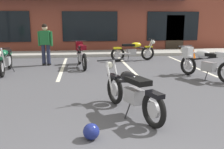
# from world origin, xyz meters

# --- Properties ---
(ground_plane) EXTENTS (80.00, 80.00, 0.00)m
(ground_plane) POSITION_xyz_m (0.00, 3.66, 0.00)
(ground_plane) COLOR #47474C
(sidewalk_kerb) EXTENTS (22.00, 1.80, 0.14)m
(sidewalk_kerb) POSITION_xyz_m (0.00, 11.31, 0.07)
(sidewalk_kerb) COLOR #A8A59E
(sidewalk_kerb) RESTS_ON ground_plane
(brick_storefront_building) EXTENTS (18.56, 6.36, 3.83)m
(brick_storefront_building) POSITION_xyz_m (0.00, 15.48, 1.92)
(brick_storefront_building) COLOR brown
(brick_storefront_building) RESTS_ON ground_plane
(painted_stall_lines) EXTENTS (12.92, 4.80, 0.01)m
(painted_stall_lines) POSITION_xyz_m (-0.00, 7.71, 0.00)
(painted_stall_lines) COLOR silver
(painted_stall_lines) RESTS_ON ground_plane
(motorcycle_foreground_classic) EXTENTS (1.03, 2.03, 0.98)m
(motorcycle_foreground_classic) POSITION_xyz_m (0.40, 2.46, 0.46)
(motorcycle_foreground_classic) COLOR black
(motorcycle_foreground_classic) RESTS_ON ground_plane
(motorcycle_red_sportbike) EXTENTS (0.71, 2.11, 0.98)m
(motorcycle_red_sportbike) POSITION_xyz_m (-0.55, 7.77, 0.53)
(motorcycle_red_sportbike) COLOR black
(motorcycle_red_sportbike) RESTS_ON ground_plane
(motorcycle_silver_naked) EXTENTS (2.10, 0.76, 0.98)m
(motorcycle_silver_naked) POSITION_xyz_m (1.79, 9.01, 0.46)
(motorcycle_silver_naked) COLOR black
(motorcycle_silver_naked) RESTS_ON ground_plane
(motorcycle_blue_standard) EXTENTS (1.20, 1.95, 0.98)m
(motorcycle_blue_standard) POSITION_xyz_m (3.28, 5.28, 0.53)
(motorcycle_blue_standard) COLOR black
(motorcycle_blue_standard) RESTS_ON ground_plane
(motorcycle_green_cafe_racer) EXTENTS (0.66, 2.11, 0.98)m
(motorcycle_green_cafe_racer) POSITION_xyz_m (-3.17, 6.88, 0.46)
(motorcycle_green_cafe_racer) COLOR black
(motorcycle_green_cafe_racer) RESTS_ON ground_plane
(person_in_black_shirt) EXTENTS (0.61, 0.32, 1.68)m
(person_in_black_shirt) POSITION_xyz_m (-1.98, 8.30, 0.95)
(person_in_black_shirt) COLOR black
(person_in_black_shirt) RESTS_ON ground_plane
(helmet_on_pavement) EXTENTS (0.26, 0.26, 0.26)m
(helmet_on_pavement) POSITION_xyz_m (-0.43, 1.44, 0.13)
(helmet_on_pavement) COLOR navy
(helmet_on_pavement) RESTS_ON ground_plane
(traffic_cone) EXTENTS (0.34, 0.34, 0.53)m
(traffic_cone) POSITION_xyz_m (4.71, 9.18, 0.26)
(traffic_cone) COLOR orange
(traffic_cone) RESTS_ON ground_plane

